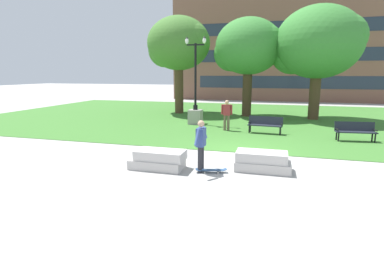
{
  "coord_description": "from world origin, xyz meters",
  "views": [
    {
      "loc": [
        1.14,
        -11.89,
        3.19
      ],
      "look_at": [
        -1.75,
        -1.4,
        1.2
      ],
      "focal_mm": 28.0,
      "sensor_mm": 36.0,
      "label": 1
    }
  ],
  "objects": [
    {
      "name": "concrete_block_center",
      "position": [
        -2.55,
        -2.76,
        0.31
      ],
      "size": [
        1.86,
        0.9,
        0.64
      ],
      "color": "#BCB7B2",
      "rests_on": "ground"
    },
    {
      "name": "tree_near_left",
      "position": [
        -0.9,
        10.78,
        5.04
      ],
      "size": [
        5.03,
        4.79,
        7.14
      ],
      "color": "#42301E",
      "rests_on": "grass_lawn"
    },
    {
      "name": "lamp_post_right",
      "position": [
        -3.65,
        6.32,
        1.1
      ],
      "size": [
        1.32,
        0.8,
        5.38
      ],
      "color": "gray",
      "rests_on": "grass_lawn"
    },
    {
      "name": "tree_far_right",
      "position": [
        3.75,
        10.44,
        5.17
      ],
      "size": [
        5.99,
        5.71,
        7.66
      ],
      "color": "#4C3823",
      "rests_on": "grass_lawn"
    },
    {
      "name": "park_bench_near_left",
      "position": [
        4.92,
        3.62,
        0.54
      ],
      "size": [
        1.85,
        0.73,
        0.9
      ],
      "color": "#1E232D",
      "rests_on": "grass_lawn"
    },
    {
      "name": "ground_plane",
      "position": [
        0.0,
        0.0,
        0.0
      ],
      "size": [
        140.0,
        140.0,
        0.0
      ],
      "primitive_type": "plane",
      "color": "#A3A09B"
    },
    {
      "name": "park_bench_near_right",
      "position": [
        0.74,
        4.37,
        0.54
      ],
      "size": [
        1.84,
        0.7,
        0.9
      ],
      "color": "#1E232D",
      "rests_on": "grass_lawn"
    },
    {
      "name": "grass_lawn",
      "position": [
        0.0,
        10.0,
        0.01
      ],
      "size": [
        40.0,
        20.0,
        0.02
      ],
      "primitive_type": "cube",
      "color": "#3D752D",
      "rests_on": "ground"
    },
    {
      "name": "person_skateboarder",
      "position": [
        -1.09,
        -2.7,
        0.97
      ],
      "size": [
        0.26,
        1.28,
        1.71
      ],
      "color": "#28282D",
      "rests_on": "ground"
    },
    {
      "name": "concrete_block_left",
      "position": [
        0.85,
        -2.05,
        0.31
      ],
      "size": [
        1.8,
        0.9,
        0.64
      ],
      "color": "#BCB7B2",
      "rests_on": "ground"
    },
    {
      "name": "tree_near_right",
      "position": [
        -6.33,
        11.13,
        5.41
      ],
      "size": [
        5.14,
        4.9,
        7.56
      ],
      "color": "#4C3823",
      "rests_on": "grass_lawn"
    },
    {
      "name": "building_facade_distant",
      "position": [
        2.59,
        24.5,
        6.27
      ],
      "size": [
        27.44,
        1.03,
        12.55
      ],
      "color": "brown",
      "rests_on": "ground"
    },
    {
      "name": "person_bystander_near_lawn",
      "position": [
        -1.39,
        4.63,
        0.98
      ],
      "size": [
        0.64,
        0.27,
        1.71
      ],
      "color": "brown",
      "rests_on": "grass_lawn"
    },
    {
      "name": "skateboard",
      "position": [
        -0.74,
        -2.71,
        0.09
      ],
      "size": [
        1.04,
        0.46,
        0.14
      ],
      "color": "#2D4C75",
      "rests_on": "ground"
    }
  ]
}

